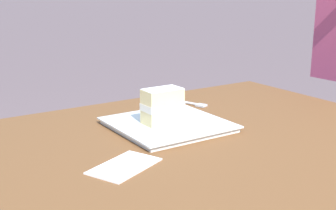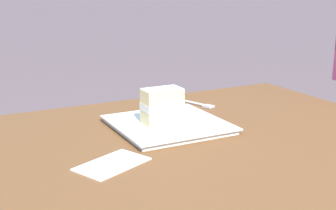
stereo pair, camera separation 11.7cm
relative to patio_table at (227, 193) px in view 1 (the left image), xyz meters
The scene contains 5 objects.
patio_table is the anchor object (origin of this frame).
dessert_plate 0.24m from the patio_table, 98.15° to the left, with size 0.28×0.28×0.02m.
cake_slice 0.27m from the patio_table, 102.37° to the left, with size 0.10×0.06×0.09m.
dessert_fork 0.43m from the patio_table, 68.50° to the left, with size 0.07×0.17×0.01m.
paper_napkin 0.27m from the patio_table, behind, with size 0.17×0.14×0.00m.
Camera 1 is at (-0.65, -0.74, 1.13)m, focal length 48.68 mm.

